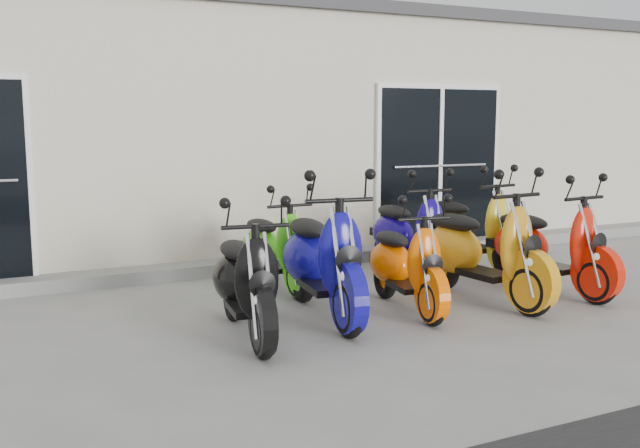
{
  "coord_description": "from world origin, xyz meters",
  "views": [
    {
      "loc": [
        -3.22,
        -6.05,
        1.84
      ],
      "look_at": [
        0.0,
        0.6,
        0.75
      ],
      "focal_mm": 40.0,
      "sensor_mm": 36.0,
      "label": 1
    }
  ],
  "objects_px": {
    "scooter_front_red": "(550,232)",
    "scooter_back_blue": "(410,222)",
    "scooter_front_blue": "(322,243)",
    "scooter_back_yellow": "(471,217)",
    "scooter_back_green": "(275,236)",
    "scooter_front_orange_b": "(482,234)",
    "scooter_front_orange_a": "(406,251)",
    "scooter_front_black": "(245,265)"
  },
  "relations": [
    {
      "from": "scooter_front_black",
      "to": "scooter_back_blue",
      "type": "bearing_deg",
      "value": 36.43
    },
    {
      "from": "scooter_front_blue",
      "to": "scooter_front_orange_a",
      "type": "height_order",
      "value": "scooter_front_blue"
    },
    {
      "from": "scooter_back_yellow",
      "to": "scooter_back_green",
      "type": "bearing_deg",
      "value": 170.02
    },
    {
      "from": "scooter_back_blue",
      "to": "scooter_front_orange_b",
      "type": "bearing_deg",
      "value": -89.18
    },
    {
      "from": "scooter_back_green",
      "to": "scooter_front_blue",
      "type": "bearing_deg",
      "value": -95.13
    },
    {
      "from": "scooter_back_blue",
      "to": "scooter_front_blue",
      "type": "bearing_deg",
      "value": -144.45
    },
    {
      "from": "scooter_front_orange_b",
      "to": "scooter_front_red",
      "type": "relative_size",
      "value": 1.07
    },
    {
      "from": "scooter_front_blue",
      "to": "scooter_back_blue",
      "type": "bearing_deg",
      "value": 40.74
    },
    {
      "from": "scooter_back_green",
      "to": "scooter_back_blue",
      "type": "bearing_deg",
      "value": -6.18
    },
    {
      "from": "scooter_front_orange_b",
      "to": "scooter_front_blue",
      "type": "bearing_deg",
      "value": 167.76
    },
    {
      "from": "scooter_back_green",
      "to": "scooter_back_blue",
      "type": "relative_size",
      "value": 0.91
    },
    {
      "from": "scooter_front_blue",
      "to": "scooter_back_yellow",
      "type": "xyz_separation_m",
      "value": [
        2.59,
        1.15,
        -0.05
      ]
    },
    {
      "from": "scooter_front_orange_b",
      "to": "scooter_back_green",
      "type": "relative_size",
      "value": 1.17
    },
    {
      "from": "scooter_front_blue",
      "to": "scooter_back_yellow",
      "type": "relative_size",
      "value": 1.08
    },
    {
      "from": "scooter_back_blue",
      "to": "scooter_back_yellow",
      "type": "bearing_deg",
      "value": 0.57
    },
    {
      "from": "scooter_front_red",
      "to": "scooter_back_green",
      "type": "relative_size",
      "value": 1.1
    },
    {
      "from": "scooter_front_orange_b",
      "to": "scooter_front_red",
      "type": "distance_m",
      "value": 0.91
    },
    {
      "from": "scooter_front_black",
      "to": "scooter_back_green",
      "type": "height_order",
      "value": "scooter_front_black"
    },
    {
      "from": "scooter_front_blue",
      "to": "scooter_front_red",
      "type": "xyz_separation_m",
      "value": [
        2.61,
        -0.17,
        -0.06
      ]
    },
    {
      "from": "scooter_front_orange_b",
      "to": "scooter_front_red",
      "type": "height_order",
      "value": "scooter_front_orange_b"
    },
    {
      "from": "scooter_front_orange_a",
      "to": "scooter_front_red",
      "type": "bearing_deg",
      "value": 6.34
    },
    {
      "from": "scooter_front_blue",
      "to": "scooter_back_blue",
      "type": "xyz_separation_m",
      "value": [
        1.71,
        1.16,
        -0.06
      ]
    },
    {
      "from": "scooter_front_orange_a",
      "to": "scooter_back_yellow",
      "type": "xyz_separation_m",
      "value": [
        1.76,
        1.28,
        0.07
      ]
    },
    {
      "from": "scooter_front_orange_a",
      "to": "scooter_front_orange_b",
      "type": "xyz_separation_m",
      "value": [
        0.87,
        -0.05,
        0.11
      ]
    },
    {
      "from": "scooter_front_orange_b",
      "to": "scooter_back_yellow",
      "type": "height_order",
      "value": "scooter_front_orange_b"
    },
    {
      "from": "scooter_front_orange_a",
      "to": "scooter_back_blue",
      "type": "xyz_separation_m",
      "value": [
        0.88,
        1.29,
        0.06
      ]
    },
    {
      "from": "scooter_front_orange_b",
      "to": "scooter_back_blue",
      "type": "distance_m",
      "value": 1.34
    },
    {
      "from": "scooter_front_orange_a",
      "to": "scooter_front_red",
      "type": "relative_size",
      "value": 0.9
    },
    {
      "from": "scooter_front_orange_b",
      "to": "scooter_front_orange_a",
      "type": "bearing_deg",
      "value": 170.72
    },
    {
      "from": "scooter_back_green",
      "to": "scooter_back_yellow",
      "type": "distance_m",
      "value": 2.56
    },
    {
      "from": "scooter_front_orange_b",
      "to": "scooter_back_green",
      "type": "height_order",
      "value": "scooter_front_orange_b"
    },
    {
      "from": "scooter_front_blue",
      "to": "scooter_front_red",
      "type": "height_order",
      "value": "scooter_front_blue"
    },
    {
      "from": "scooter_back_yellow",
      "to": "scooter_front_black",
      "type": "bearing_deg",
      "value": -165.5
    },
    {
      "from": "scooter_front_blue",
      "to": "scooter_back_yellow",
      "type": "bearing_deg",
      "value": 30.56
    },
    {
      "from": "scooter_front_black",
      "to": "scooter_front_blue",
      "type": "bearing_deg",
      "value": 24.91
    },
    {
      "from": "scooter_front_red",
      "to": "scooter_back_blue",
      "type": "distance_m",
      "value": 1.6
    },
    {
      "from": "scooter_front_orange_a",
      "to": "scooter_back_green",
      "type": "height_order",
      "value": "scooter_back_green"
    },
    {
      "from": "scooter_back_blue",
      "to": "scooter_back_yellow",
      "type": "distance_m",
      "value": 0.87
    },
    {
      "from": "scooter_front_blue",
      "to": "scooter_front_red",
      "type": "relative_size",
      "value": 1.09
    },
    {
      "from": "scooter_front_black",
      "to": "scooter_front_orange_b",
      "type": "xyz_separation_m",
      "value": [
        2.55,
        0.09,
        0.07
      ]
    },
    {
      "from": "scooter_front_orange_b",
      "to": "scooter_back_yellow",
      "type": "xyz_separation_m",
      "value": [
        0.89,
        1.33,
        -0.04
      ]
    },
    {
      "from": "scooter_front_orange_a",
      "to": "scooter_back_blue",
      "type": "bearing_deg",
      "value": 63.14
    }
  ]
}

